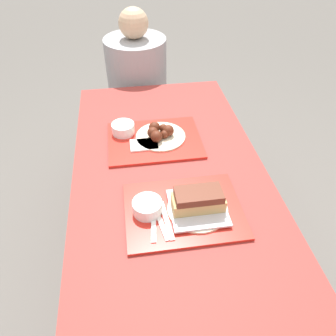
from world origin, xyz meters
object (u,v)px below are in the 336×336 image
object	(u,v)px
tray_near	(183,210)
wings_plate_far	(160,133)
tray_far	(155,140)
person_seated_across	(137,76)
bowl_coleslaw_near	(147,206)
bowl_coleslaw_far	(123,128)
brisket_sandwich_plate	(198,203)

from	to	relation	value
tray_near	wings_plate_far	xyz separation A→B (m)	(-0.03, 0.43, 0.03)
tray_far	person_seated_across	world-z (taller)	person_seated_across
tray_near	wings_plate_far	size ratio (longest dim) A/B	1.85
tray_near	tray_far	distance (m)	0.43
tray_near	bowl_coleslaw_near	size ratio (longest dim) A/B	3.99
bowl_coleslaw_far	person_seated_across	world-z (taller)	person_seated_across
bowl_coleslaw_near	person_seated_across	bearing A→B (deg)	87.63
tray_near	bowl_coleslaw_near	distance (m)	0.13
tray_far	bowl_coleslaw_near	size ratio (longest dim) A/B	3.99
tray_far	bowl_coleslaw_far	distance (m)	0.15
tray_near	brisket_sandwich_plate	distance (m)	0.06
tray_far	person_seated_across	size ratio (longest dim) A/B	0.60
bowl_coleslaw_near	person_seated_across	xyz separation A→B (m)	(0.05, 1.17, -0.08)
tray_near	person_seated_across	size ratio (longest dim) A/B	0.60
tray_near	bowl_coleslaw_near	world-z (taller)	bowl_coleslaw_near
person_seated_across	tray_near	bearing A→B (deg)	-86.26
brisket_sandwich_plate	person_seated_across	xyz separation A→B (m)	(-0.12, 1.18, -0.09)
brisket_sandwich_plate	person_seated_across	world-z (taller)	person_seated_across
bowl_coleslaw_near	person_seated_across	distance (m)	1.17
tray_far	wings_plate_far	size ratio (longest dim) A/B	1.85
tray_near	bowl_coleslaw_near	xyz separation A→B (m)	(-0.13, 0.01, 0.03)
tray_near	wings_plate_far	distance (m)	0.44
bowl_coleslaw_near	tray_near	bearing A→B (deg)	-4.03
bowl_coleslaw_far	person_seated_across	size ratio (longest dim) A/B	0.15
brisket_sandwich_plate	person_seated_across	bearing A→B (deg)	96.00
brisket_sandwich_plate	bowl_coleslaw_far	size ratio (longest dim) A/B	2.07
tray_near	wings_plate_far	bearing A→B (deg)	93.68
bowl_coleslaw_far	tray_near	bearing A→B (deg)	-69.38
brisket_sandwich_plate	bowl_coleslaw_far	world-z (taller)	brisket_sandwich_plate
tray_far	bowl_coleslaw_near	distance (m)	0.42
person_seated_across	brisket_sandwich_plate	bearing A→B (deg)	-84.00
tray_far	wings_plate_far	distance (m)	0.04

